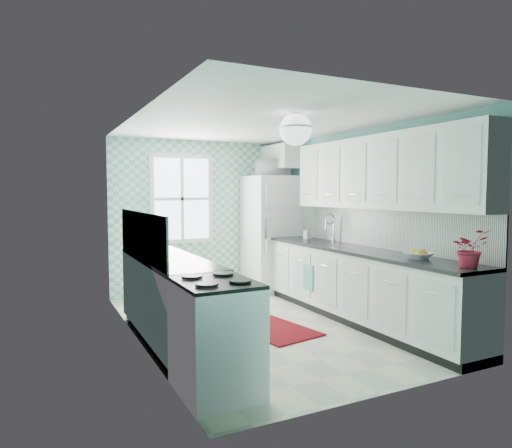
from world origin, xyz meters
name	(u,v)px	position (x,y,z in m)	size (l,w,h in m)	color
floor	(261,326)	(0.00, 0.00, -0.01)	(3.00, 4.40, 0.02)	beige
ceiling	(261,122)	(0.00, 0.00, 2.51)	(3.00, 4.40, 0.02)	white
wall_back	(201,217)	(0.00, 2.21, 1.25)	(3.00, 0.02, 2.50)	#72C5B5
wall_front	(387,243)	(0.00, -2.21, 1.25)	(3.00, 0.02, 2.50)	#72C5B5
wall_left	(137,230)	(-1.51, 0.00, 1.25)	(0.02, 4.40, 2.50)	#72C5B5
wall_right	(359,222)	(1.51, 0.00, 1.25)	(0.02, 4.40, 2.50)	#72C5B5
accent_wall	(202,217)	(0.00, 2.19, 1.25)	(3.00, 0.01, 2.50)	#6EC3A9
window	(182,199)	(-0.35, 2.16, 1.55)	(1.04, 0.05, 1.44)	white
backsplash_right	(377,228)	(1.49, -0.40, 1.20)	(0.02, 3.60, 0.51)	white
backsplash_left	(141,235)	(-1.49, -0.07, 1.20)	(0.02, 2.15, 0.51)	white
upper_cabinets_right	(380,173)	(1.33, -0.60, 1.90)	(0.33, 3.20, 0.90)	silver
upper_cabinet_fridge	(281,157)	(1.30, 1.83, 2.25)	(0.40, 0.74, 0.40)	silver
ceiling_light	(296,129)	(0.00, -0.80, 2.32)	(0.34, 0.34, 0.35)	silver
base_cabinets_right	(359,287)	(1.20, -0.40, 0.45)	(0.60, 3.60, 0.90)	white
countertop_right	(358,250)	(1.19, -0.40, 0.92)	(0.63, 3.60, 0.04)	black
base_cabinets_left	(168,301)	(-1.20, -0.07, 0.45)	(0.60, 2.15, 0.90)	white
countertop_left	(169,259)	(-1.19, -0.07, 0.92)	(0.63, 2.15, 0.04)	black
fridge	(273,233)	(1.11, 1.77, 0.96)	(0.84, 0.83, 1.93)	silver
stove	(216,335)	(-1.20, -1.54, 0.48)	(0.61, 0.77, 0.92)	silver
sink	(322,243)	(1.20, 0.44, 0.93)	(0.57, 0.48, 0.53)	silver
rug	(275,330)	(0.05, -0.27, 0.01)	(0.72, 1.02, 0.02)	maroon
dish_towel	(308,277)	(0.89, 0.31, 0.48)	(0.02, 0.24, 0.35)	#61BB9F
fruit_bowl	(419,256)	(1.20, -1.39, 0.98)	(0.29, 0.29, 0.07)	silver
potted_plant	(470,248)	(1.20, -2.02, 1.12)	(0.33, 0.29, 0.37)	#A42F1F
soap_bottle	(307,233)	(1.25, 0.91, 1.04)	(0.09, 0.09, 0.19)	#ABBCC4
microwave	(273,168)	(1.11, 1.77, 2.07)	(0.51, 0.35, 0.28)	silver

